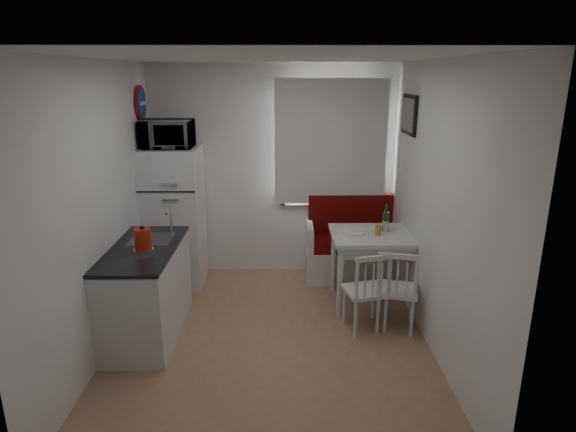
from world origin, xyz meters
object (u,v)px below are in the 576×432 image
dining_table (381,241)px  chair_left (367,284)px  microwave (167,134)px  wine_bottle (386,218)px  kitchen_counter (147,290)px  kettle (143,239)px  fridge (174,217)px  bench (363,251)px  chair_right (399,283)px

dining_table → chair_left: bearing=-111.4°
microwave → wine_bottle: microwave is taller
kitchen_counter → kettle: (0.05, -0.13, 0.57)m
fridge → microwave: (0.00, -0.05, 0.99)m
bench → microwave: bearing=-176.0°
fridge → kettle: fridge is taller
kitchen_counter → bench: size_ratio=0.92×
microwave → chair_right: bearing=-26.3°
dining_table → chair_left: (-0.25, -0.66, -0.20)m
chair_left → fridge: (-2.12, 1.25, 0.31)m
dining_table → chair_left: chair_left is taller
wine_bottle → kettle: bearing=-159.8°
kettle → wine_bottle: 2.56m
kitchen_counter → fridge: size_ratio=0.79×
microwave → kettle: 1.55m
kitchen_counter → microwave: bearing=89.1°
kettle → bench: bearing=33.2°
dining_table → chair_left: 0.73m
kettle → microwave: bearing=91.3°
microwave → chair_left: bearing=-29.5°
bench → kettle: 2.81m
bench → fridge: (-2.31, -0.11, 0.49)m
kitchen_counter → kettle: kitchen_counter is taller
dining_table → fridge: 2.45m
fridge → wine_bottle: 2.48m
bench → microwave: microwave is taller
microwave → bench: bearing=4.0°
chair_left → wine_bottle: bearing=53.9°
fridge → wine_bottle: fridge is taller
chair_right → microwave: size_ratio=0.85×
chair_left → wine_bottle: 0.93m
dining_table → fridge: fridge is taller
bench → chair_right: (0.12, -1.37, 0.19)m
kitchen_counter → dining_table: kitchen_counter is taller
kitchen_counter → wine_bottle: bearing=17.0°
dining_table → microwave: microwave is taller
chair_left → bench: bearing=68.3°
kitchen_counter → microwave: (0.02, 1.19, 1.36)m
dining_table → wine_bottle: (0.06, 0.10, 0.24)m
dining_table → fridge: bearing=165.4°
dining_table → microwave: bearing=166.6°
chair_right → wine_bottle: wine_bottle is taller
microwave → fridge: bearing=90.0°
bench → chair_right: bearing=-84.9°
microwave → kettle: microwave is taller
bench → wine_bottle: 0.88m
chair_right → dining_table: bearing=109.0°
microwave → dining_table: bearing=-12.9°
chair_left → wine_bottle: size_ratio=1.59×
chair_left → kettle: 2.16m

